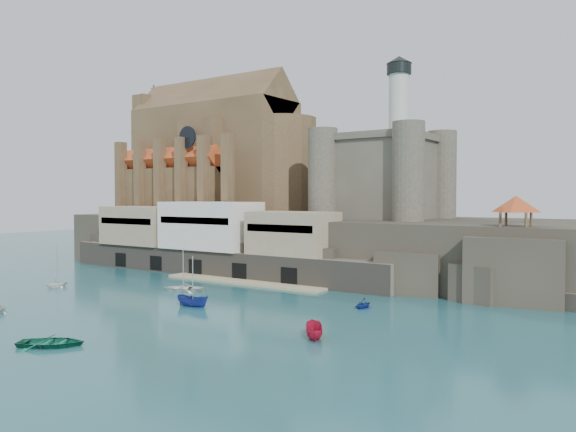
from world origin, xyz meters
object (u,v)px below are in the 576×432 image
(castle_keep, at_px, (384,173))
(church, at_px, (219,160))
(pavilion, at_px, (516,206))
(boat_2, at_px, (193,306))

(castle_keep, bearing_deg, church, 178.89)
(castle_keep, relative_size, pavilion, 4.58)
(church, relative_size, castle_keep, 1.60)
(church, bearing_deg, pavilion, -13.48)
(pavilion, bearing_deg, castle_keep, 149.82)
(church, height_order, boat_2, church)
(castle_keep, relative_size, boat_2, 6.12)
(church, height_order, pavilion, church)
(castle_keep, bearing_deg, boat_2, -99.71)
(boat_2, bearing_deg, pavilion, -56.46)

